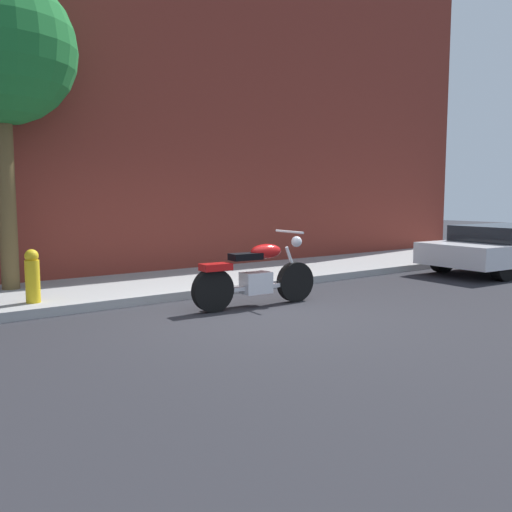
{
  "coord_description": "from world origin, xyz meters",
  "views": [
    {
      "loc": [
        -4.31,
        -5.91,
        1.63
      ],
      "look_at": [
        0.43,
        0.5,
        0.76
      ],
      "focal_mm": 37.8,
      "sensor_mm": 36.0,
      "label": 1
    }
  ],
  "objects": [
    {
      "name": "building_facade",
      "position": [
        0.0,
        4.33,
        3.96
      ],
      "size": [
        20.59,
        0.5,
        7.92
      ],
      "primitive_type": "cube",
      "color": "maroon",
      "rests_on": "ground"
    },
    {
      "name": "motorcycle",
      "position": [
        0.42,
        0.51,
        0.45
      ],
      "size": [
        2.09,
        0.7,
        1.13
      ],
      "color": "black",
      "rests_on": "ground"
    },
    {
      "name": "parked_car_white",
      "position": [
        7.24,
        0.27,
        0.55
      ],
      "size": [
        4.44,
        2.02,
        1.03
      ],
      "color": "black",
      "rests_on": "ground"
    },
    {
      "name": "sidewalk",
      "position": [
        0.0,
        2.83,
        0.07
      ],
      "size": [
        20.59,
        2.5,
        0.14
      ],
      "primitive_type": "cube",
      "color": "#9C9C9C",
      "rests_on": "ground"
    },
    {
      "name": "ground_plane",
      "position": [
        0.0,
        0.0,
        0.0
      ],
      "size": [
        60.0,
        60.0,
        0.0
      ],
      "primitive_type": "plane",
      "color": "#28282D"
    },
    {
      "name": "fire_hydrant",
      "position": [
        -2.37,
        2.06,
        0.46
      ],
      "size": [
        0.2,
        0.2,
        0.91
      ],
      "color": "gold",
      "rests_on": "ground"
    }
  ]
}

